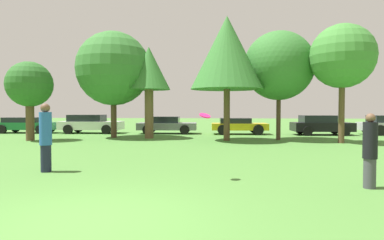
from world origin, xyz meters
name	(u,v)px	position (x,y,z in m)	size (l,w,h in m)	color
ground_plane	(92,221)	(0.00, 0.00, 0.00)	(120.00, 120.00, 0.00)	#477A33
person_thrower	(46,137)	(-2.91, 3.82, 0.98)	(0.33, 0.33, 1.91)	#191E33
person_catcher	(370,150)	(5.25, 2.67, 0.84)	(0.30, 0.30, 1.66)	#3F3F47
frisbee	(205,116)	(1.57, 3.22, 1.59)	(0.30, 0.28, 0.18)	#F21E72
tree_0	(29,85)	(-8.75, 12.55, 3.09)	(2.52, 2.52, 4.41)	brown
tree_1	(113,69)	(-4.75, 14.92, 4.24)	(4.54, 4.54, 6.52)	#473323
tree_2	(149,70)	(-2.46, 14.63, 4.09)	(2.57, 2.57, 5.50)	brown
tree_3	(227,53)	(2.20, 13.57, 4.88)	(4.06, 4.06, 6.92)	brown
tree_4	(279,66)	(5.15, 14.33, 4.22)	(3.95, 3.95, 6.18)	#473323
tree_5	(342,57)	(8.08, 12.77, 4.46)	(3.28, 3.28, 6.12)	brown
parked_car_green	(26,125)	(-12.57, 18.23, 0.62)	(4.57, 2.06, 1.16)	#196633
parked_car_white	(90,124)	(-7.72, 18.44, 0.71)	(4.52, 2.25, 1.35)	silver
parked_car_grey	(166,124)	(-2.11, 18.58, 0.65)	(4.30, 2.20, 1.23)	slate
parked_car_yellow	(238,125)	(3.04, 18.47, 0.63)	(3.96, 2.14, 1.14)	gold
parked_car_black	(320,125)	(8.61, 18.34, 0.69)	(4.01, 2.13, 1.34)	black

